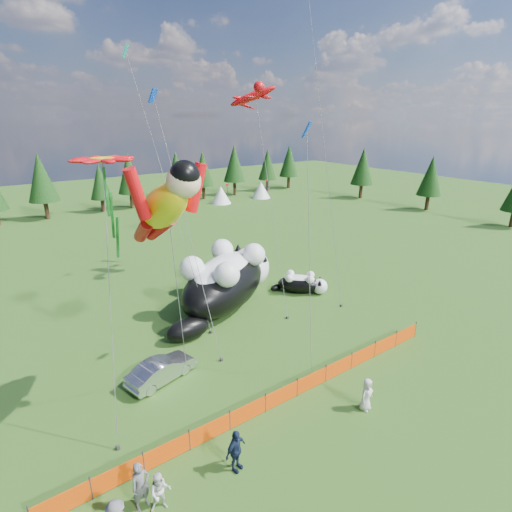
% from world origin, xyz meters
% --- Properties ---
extents(ground, '(160.00, 160.00, 0.00)m').
position_xyz_m(ground, '(0.00, 0.00, 0.00)').
color(ground, black).
rests_on(ground, ground).
extents(safety_fence, '(22.06, 0.06, 1.10)m').
position_xyz_m(safety_fence, '(0.00, -3.00, 0.50)').
color(safety_fence, '#262626').
rests_on(safety_fence, ground).
extents(tree_line, '(90.00, 4.00, 8.00)m').
position_xyz_m(tree_line, '(0.00, 45.00, 4.00)').
color(tree_line, black).
rests_on(tree_line, ground).
extents(festival_tents, '(50.00, 3.20, 2.80)m').
position_xyz_m(festival_tents, '(11.00, 40.00, 1.40)').
color(festival_tents, white).
rests_on(festival_tents, ground).
extents(cat_large, '(11.26, 8.51, 4.49)m').
position_xyz_m(cat_large, '(3.66, 7.98, 2.13)').
color(cat_large, black).
rests_on(cat_large, ground).
extents(cat_small, '(3.70, 3.68, 1.68)m').
position_xyz_m(cat_small, '(9.64, 6.41, 0.80)').
color(cat_small, black).
rests_on(cat_small, ground).
extents(car, '(4.09, 2.30, 1.28)m').
position_xyz_m(car, '(-4.06, 2.22, 0.64)').
color(car, silver).
rests_on(car, ground).
extents(spectator_a, '(0.77, 0.57, 1.94)m').
position_xyz_m(spectator_a, '(-7.56, -4.34, 0.97)').
color(spectator_a, '#58575C').
rests_on(spectator_a, ground).
extents(spectator_b, '(0.89, 0.69, 1.62)m').
position_xyz_m(spectator_b, '(-7.05, -4.84, 0.81)').
color(spectator_b, silver).
rests_on(spectator_b, ground).
extents(spectator_c, '(1.23, 0.87, 1.89)m').
position_xyz_m(spectator_c, '(-3.92, -4.95, 0.95)').
color(spectator_c, '#15203A').
rests_on(spectator_c, ground).
extents(spectator_e, '(0.91, 0.69, 1.68)m').
position_xyz_m(spectator_e, '(3.11, -5.62, 0.84)').
color(spectator_e, silver).
rests_on(spectator_e, ground).
extents(superhero_kite, '(5.09, 5.51, 12.38)m').
position_xyz_m(superhero_kite, '(-4.15, 0.03, 9.90)').
color(superhero_kite, yellow).
rests_on(superhero_kite, ground).
extents(gecko_kite, '(6.52, 12.29, 17.78)m').
position_xyz_m(gecko_kite, '(9.36, 12.84, 14.96)').
color(gecko_kite, red).
rests_on(gecko_kite, ground).
extents(flower_kite, '(3.21, 4.35, 12.08)m').
position_xyz_m(flower_kite, '(-5.95, 1.52, 11.66)').
color(flower_kite, red).
rests_on(flower_kite, ground).
extents(diamond_kite_a, '(1.31, 5.84, 15.68)m').
position_xyz_m(diamond_kite_a, '(-1.26, 7.03, 13.96)').
color(diamond_kite_a, '#0B35AD').
rests_on(diamond_kite_a, ground).
extents(diamond_kite_b, '(2.23, 7.54, 23.91)m').
position_xyz_m(diamond_kite_b, '(11.92, 9.30, 20.93)').
color(diamond_kite_b, '#0DA295').
rests_on(diamond_kite_b, ground).
extents(diamond_kite_c, '(1.73, 2.89, 13.68)m').
position_xyz_m(diamond_kite_c, '(3.50, -0.24, 12.43)').
color(diamond_kite_c, '#0B35AD').
rests_on(diamond_kite_c, ground).
extents(diamond_kite_d, '(2.41, 6.08, 18.26)m').
position_xyz_m(diamond_kite_d, '(-1.41, 10.21, 16.38)').
color(diamond_kite_d, '#0DA295').
rests_on(diamond_kite_d, ground).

